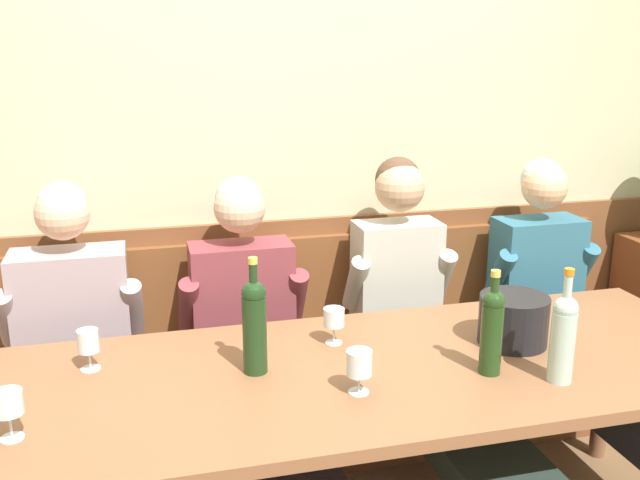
# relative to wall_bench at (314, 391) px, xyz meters

# --- Properties ---
(room_wall_back) EXTENTS (6.80, 0.08, 2.80)m
(room_wall_back) POSITION_rel_wall_bench_xyz_m (0.00, 0.26, 1.12)
(room_wall_back) COLOR beige
(room_wall_back) RESTS_ON ground
(wood_wainscot_panel) EXTENTS (6.80, 0.03, 1.01)m
(wood_wainscot_panel) POSITION_rel_wall_bench_xyz_m (0.00, 0.21, 0.23)
(wood_wainscot_panel) COLOR brown
(wood_wainscot_panel) RESTS_ON ground
(wall_bench) EXTENTS (2.84, 0.42, 0.94)m
(wall_bench) POSITION_rel_wall_bench_xyz_m (0.00, 0.00, 0.00)
(wall_bench) COLOR brown
(wall_bench) RESTS_ON ground
(dining_table) EXTENTS (2.54, 0.92, 0.75)m
(dining_table) POSITION_rel_wall_bench_xyz_m (0.00, -0.75, 0.40)
(dining_table) COLOR brown
(dining_table) RESTS_ON ground
(person_left_seat) EXTENTS (0.54, 1.37, 1.27)m
(person_left_seat) POSITION_rel_wall_bench_xyz_m (-0.97, -0.41, 0.32)
(person_left_seat) COLOR #2B2A41
(person_left_seat) RESTS_ON ground
(person_center_left_seat) EXTENTS (0.52, 1.38, 1.26)m
(person_center_left_seat) POSITION_rel_wall_bench_xyz_m (-0.31, -0.43, 0.32)
(person_center_left_seat) COLOR #342636
(person_center_left_seat) RESTS_ON ground
(person_center_right_seat) EXTENTS (0.47, 1.38, 1.31)m
(person_center_right_seat) POSITION_rel_wall_bench_xyz_m (0.36, -0.40, 0.35)
(person_center_right_seat) COLOR #31303F
(person_center_right_seat) RESTS_ON ground
(person_right_seat) EXTENTS (0.49, 1.38, 1.27)m
(person_right_seat) POSITION_rel_wall_bench_xyz_m (1.04, -0.41, 0.33)
(person_right_seat) COLOR #33313B
(person_right_seat) RESTS_ON ground
(ice_bucket) EXTENTS (0.24, 0.24, 0.17)m
(ice_bucket) POSITION_rel_wall_bench_xyz_m (0.54, -0.70, 0.56)
(ice_bucket) COLOR black
(ice_bucket) RESTS_ON dining_table
(wine_bottle_amber_mid) EXTENTS (0.08, 0.08, 0.37)m
(wine_bottle_amber_mid) POSITION_rel_wall_bench_xyz_m (0.54, -0.99, 0.62)
(wine_bottle_amber_mid) COLOR #AECCC1
(wine_bottle_amber_mid) RESTS_ON dining_table
(wine_bottle_clear_water) EXTENTS (0.08, 0.08, 0.38)m
(wine_bottle_clear_water) POSITION_rel_wall_bench_xyz_m (-0.37, -0.69, 0.64)
(wine_bottle_clear_water) COLOR #1B3618
(wine_bottle_clear_water) RESTS_ON dining_table
(wine_bottle_green_tall) EXTENTS (0.07, 0.07, 0.34)m
(wine_bottle_green_tall) POSITION_rel_wall_bench_xyz_m (0.35, -0.89, 0.62)
(wine_bottle_green_tall) COLOR #1E3B18
(wine_bottle_green_tall) RESTS_ON dining_table
(wine_glass_left_end) EXTENTS (0.08, 0.08, 0.14)m
(wine_glass_left_end) POSITION_rel_wall_bench_xyz_m (-0.09, -0.91, 0.56)
(wine_glass_left_end) COLOR silver
(wine_glass_left_end) RESTS_ON dining_table
(wine_glass_center_front) EXTENTS (0.07, 0.07, 0.13)m
(wine_glass_center_front) POSITION_rel_wall_bench_xyz_m (-0.07, -0.54, 0.56)
(wine_glass_center_front) COLOR silver
(wine_glass_center_front) RESTS_ON dining_table
(wine_glass_mid_left) EXTENTS (0.07, 0.07, 0.14)m
(wine_glass_mid_left) POSITION_rel_wall_bench_xyz_m (-0.88, -0.55, 0.57)
(wine_glass_mid_left) COLOR silver
(wine_glass_mid_left) RESTS_ON dining_table
(wine_glass_center_rear) EXTENTS (0.08, 0.08, 0.14)m
(wine_glass_center_rear) POSITION_rel_wall_bench_xyz_m (-1.06, -0.93, 0.57)
(wine_glass_center_rear) COLOR silver
(wine_glass_center_rear) RESTS_ON dining_table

